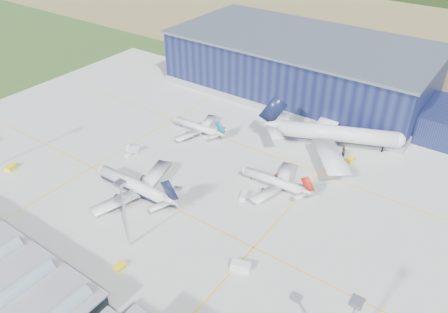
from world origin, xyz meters
TOP-DOWN VIEW (x-y plane):
  - ground at (0.00, 0.00)m, footprint 600.00×600.00m
  - apron at (0.00, 10.00)m, footprint 220.00×160.00m
  - farmland at (0.00, 220.00)m, footprint 600.00×220.00m
  - hangar at (2.81, 94.80)m, footprint 145.00×62.00m
  - light_mast_center at (10.00, -30.00)m, footprint 2.60×2.60m
  - airliner_navy at (-6.09, -12.00)m, footprint 37.16×36.37m
  - airliner_red at (30.23, 18.01)m, footprint 29.02×28.44m
  - airliner_widebody at (36.69, 55.00)m, footprint 74.82×74.16m
  - airliner_regional at (-14.58, 32.29)m, footprint 27.35×26.78m
  - gse_tug_a at (-53.29, -27.98)m, footprint 3.74×4.64m
  - gse_tug_b at (14.26, -37.99)m, footprint 2.42×3.44m
  - gse_van_a at (41.43, -18.95)m, footprint 5.89×3.82m
  - gse_cart_a at (-13.24, 33.00)m, footprint 2.09×2.98m
  - gse_van_b at (25.16, 7.39)m, footprint 3.16×4.60m
  - gse_tug_c at (45.66, 48.94)m, footprint 2.67×3.67m
  - airstair at (-24.53, 5.37)m, footprint 3.18×4.95m
  - car_b at (-10.38, -48.00)m, footprint 3.97×2.71m

SIDE VIEW (x-z plane):
  - ground at x=0.00m, z-range 0.00..0.00m
  - farmland at x=0.00m, z-range -0.01..0.01m
  - apron at x=0.00m, z-range -0.01..0.07m
  - car_b at x=-10.38m, z-range 0.00..1.24m
  - gse_cart_a at x=-13.24m, z-range 0.00..1.25m
  - gse_tug_b at x=14.26m, z-range 0.00..1.42m
  - gse_tug_c at x=45.66m, z-range 0.00..1.46m
  - gse_tug_a at x=-53.29m, z-range 0.00..1.68m
  - gse_van_b at x=25.16m, z-range 0.00..1.93m
  - gse_van_a at x=41.43m, z-range 0.00..2.37m
  - airstair at x=-24.53m, z-range 0.00..2.95m
  - airliner_regional at x=-14.58m, z-range 0.00..8.73m
  - airliner_red at x=30.23m, z-range 0.00..9.07m
  - airliner_navy at x=-6.09m, z-range 0.00..11.95m
  - airliner_widebody at x=36.69m, z-range 0.00..18.73m
  - hangar at x=2.81m, z-range -1.43..24.67m
  - light_mast_center at x=10.00m, z-range 3.93..26.93m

